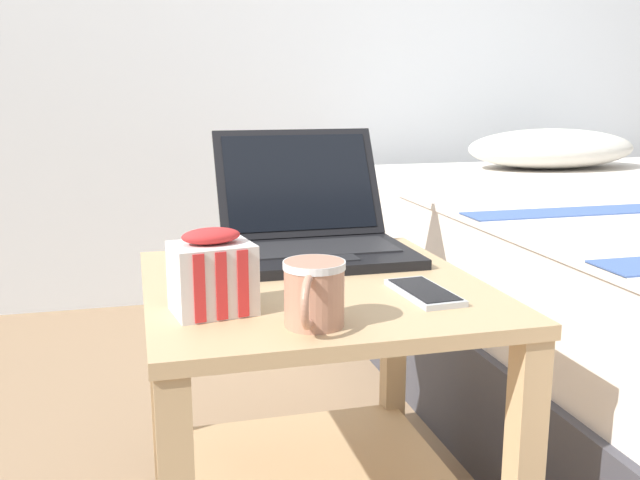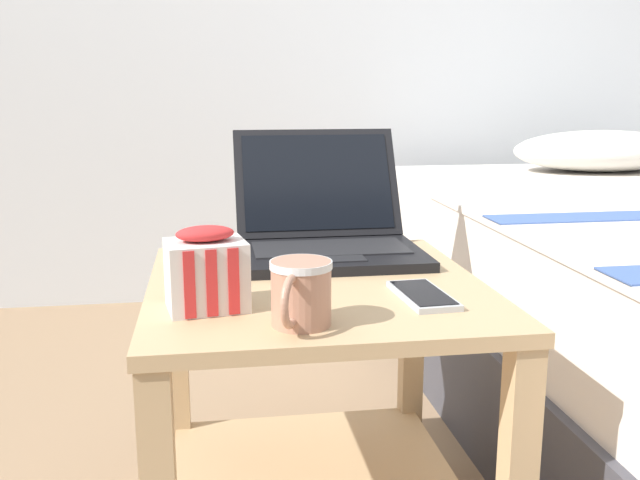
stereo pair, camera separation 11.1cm
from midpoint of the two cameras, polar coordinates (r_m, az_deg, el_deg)
name	(u,v)px [view 1 (the left image)]	position (r m, az deg, el deg)	size (l,w,h in m)	color
bedside_table	(313,384)	(1.23, -3.16, -11.47)	(0.54, 0.59, 0.50)	tan
laptop	(313,229)	(1.36, -2.88, 0.82)	(0.34, 0.36, 0.23)	black
mug_front_left	(314,290)	(0.95, -3.86, -4.10)	(0.08, 0.12, 0.09)	tan
snack_bag	(212,274)	(1.02, -11.71, -2.75)	(0.12, 0.11, 0.12)	silver
cell_phone	(424,292)	(1.10, 5.47, -4.22)	(0.08, 0.16, 0.01)	#B7BABC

